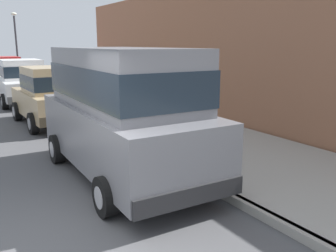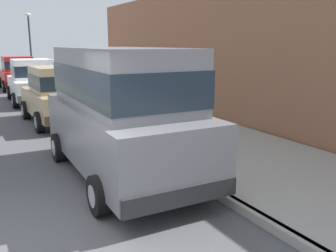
% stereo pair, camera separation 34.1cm
% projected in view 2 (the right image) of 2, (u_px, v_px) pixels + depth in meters
% --- Properties ---
extents(ground_plane, '(80.00, 80.00, 0.00)m').
position_uv_depth(ground_plane, '(21.00, 249.00, 4.70)').
color(ground_plane, '#4C4C4F').
extents(curb, '(0.16, 64.00, 0.14)m').
position_uv_depth(curb, '(220.00, 195.00, 6.19)').
color(curb, gray).
rests_on(curb, ground).
extents(sidewalk, '(3.60, 64.00, 0.14)m').
position_uv_depth(sidewalk, '(295.00, 177.00, 7.04)').
color(sidewalk, '#99968E').
rests_on(sidewalk, ground).
extents(car_grey_van, '(2.19, 4.93, 2.52)m').
position_uv_depth(car_grey_van, '(121.00, 107.00, 7.05)').
color(car_grey_van, slate).
rests_on(car_grey_van, ground).
extents(car_tan_hatchback, '(2.03, 3.85, 1.88)m').
position_uv_depth(car_tan_hatchback, '(58.00, 94.00, 11.90)').
color(car_tan_hatchback, tan).
rests_on(car_tan_hatchback, ground).
extents(car_white_sedan, '(2.12, 4.64, 1.92)m').
position_uv_depth(car_white_sedan, '(33.00, 80.00, 16.26)').
color(car_white_sedan, white).
rests_on(car_white_sedan, ground).
extents(car_red_hatchback, '(1.97, 3.81, 1.88)m').
position_uv_depth(car_red_hatchback, '(18.00, 72.00, 20.88)').
color(car_red_hatchback, red).
rests_on(car_red_hatchback, ground).
extents(dog_white, '(0.67, 0.46, 0.49)m').
position_uv_depth(dog_white, '(223.00, 134.00, 8.92)').
color(dog_white, white).
rests_on(dog_white, sidewalk).
extents(fire_hydrant, '(0.34, 0.24, 0.72)m').
position_uv_depth(fire_hydrant, '(127.00, 117.00, 10.75)').
color(fire_hydrant, gold).
rests_on(fire_hydrant, sidewalk).
extents(street_lamp, '(0.36, 0.36, 4.42)m').
position_uv_depth(street_lamp, '(30.00, 39.00, 24.12)').
color(street_lamp, '#2D2D33').
rests_on(street_lamp, sidewalk).
extents(building_facade, '(0.50, 20.00, 4.55)m').
position_uv_depth(building_facade, '(217.00, 53.00, 12.24)').
color(building_facade, '#8C5B42').
rests_on(building_facade, ground).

